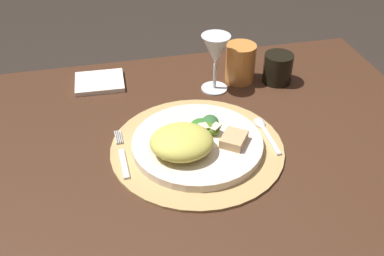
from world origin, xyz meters
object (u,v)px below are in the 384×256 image
(dinner_plate, at_px, (197,144))
(wine_glass, at_px, (216,52))
(spoon, at_px, (264,129))
(napkin, at_px, (100,82))
(dining_table, at_px, (199,207))
(dark_tumbler, at_px, (278,68))
(fork, at_px, (122,156))
(amber_tumbler, at_px, (240,63))

(dinner_plate, xyz_separation_m, wine_glass, (0.10, 0.23, 0.09))
(spoon, relative_size, wine_glass, 0.92)
(spoon, distance_m, napkin, 0.45)
(dining_table, bearing_deg, spoon, 1.53)
(dining_table, relative_size, wine_glass, 7.44)
(dining_table, relative_size, dinner_plate, 3.97)
(wine_glass, bearing_deg, dark_tumbler, 0.21)
(dark_tumbler, bearing_deg, fork, -152.28)
(amber_tumbler, bearing_deg, napkin, 170.34)
(dining_table, height_order, amber_tumbler, amber_tumbler)
(wine_glass, bearing_deg, napkin, 162.44)
(napkin, relative_size, wine_glass, 0.84)
(dining_table, xyz_separation_m, napkin, (-0.20, 0.30, 0.21))
(spoon, xyz_separation_m, dark_tumbler, (0.11, 0.20, 0.03))
(wine_glass, distance_m, dark_tumbler, 0.18)
(napkin, height_order, wine_glass, wine_glass)
(dining_table, height_order, fork, fork)
(napkin, bearing_deg, dining_table, -56.67)
(fork, relative_size, amber_tumbler, 1.57)
(spoon, distance_m, amber_tumbler, 0.24)
(napkin, xyz_separation_m, wine_glass, (0.29, -0.09, 0.10))
(dark_tumbler, bearing_deg, dinner_plate, -139.68)
(dinner_plate, relative_size, fork, 1.76)
(spoon, bearing_deg, dining_table, -178.47)
(wine_glass, height_order, dark_tumbler, wine_glass)
(dining_table, height_order, dark_tumbler, dark_tumbler)
(amber_tumbler, bearing_deg, dining_table, -125.07)
(spoon, relative_size, amber_tumbler, 1.36)
(fork, xyz_separation_m, amber_tumbler, (0.34, 0.25, 0.04))
(dinner_plate, relative_size, napkin, 2.24)
(dinner_plate, height_order, napkin, dinner_plate)
(dining_table, height_order, dinner_plate, dinner_plate)
(wine_glass, xyz_separation_m, dark_tumbler, (0.17, 0.00, -0.07))
(napkin, bearing_deg, dark_tumbler, -11.16)
(dining_table, bearing_deg, amber_tumbler, 54.93)
(dining_table, bearing_deg, dark_tumbler, 38.74)
(amber_tumbler, bearing_deg, dinner_plate, -124.41)
(wine_glass, bearing_deg, dinner_plate, -113.63)
(napkin, bearing_deg, wine_glass, -17.56)
(spoon, height_order, napkin, same)
(spoon, distance_m, wine_glass, 0.23)
(fork, bearing_deg, wine_glass, 40.93)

